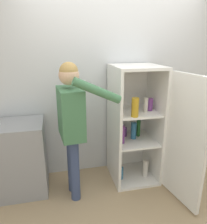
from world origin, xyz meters
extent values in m
plane|color=tan|center=(0.00, 0.00, 0.00)|extent=(12.00, 12.00, 0.00)
cube|color=silver|center=(0.00, 0.98, 1.27)|extent=(7.00, 0.06, 2.55)
cube|color=white|center=(0.20, 0.62, 0.02)|extent=(0.61, 0.63, 0.04)
cube|color=white|center=(0.20, 0.62, 1.56)|extent=(0.61, 0.63, 0.04)
cube|color=white|center=(0.20, 0.91, 0.79)|extent=(0.61, 0.03, 1.50)
cube|color=white|center=(-0.09, 0.62, 0.79)|extent=(0.04, 0.63, 1.50)
cube|color=white|center=(0.48, 0.62, 0.79)|extent=(0.04, 0.63, 1.50)
cube|color=white|center=(0.20, 0.62, 0.57)|extent=(0.54, 0.56, 0.02)
cube|color=white|center=(0.20, 0.62, 0.98)|extent=(0.54, 0.56, 0.02)
cube|color=white|center=(0.57, 0.01, 0.79)|extent=(0.14, 0.61, 1.50)
cylinder|color=#723884|center=(0.01, 0.54, 0.70)|extent=(0.06, 0.06, 0.24)
cylinder|color=teal|center=(0.00, 0.54, 0.12)|extent=(0.06, 0.06, 0.17)
cylinder|color=#723884|center=(0.39, 0.60, 1.07)|extent=(0.09, 0.09, 0.16)
cylinder|color=beige|center=(0.31, 0.54, 1.08)|extent=(0.05, 0.05, 0.19)
cylinder|color=#B78C1E|center=(0.11, 0.39, 1.11)|extent=(0.09, 0.09, 0.24)
cylinder|color=beige|center=(0.36, 0.53, 0.16)|extent=(0.08, 0.08, 0.24)
cylinder|color=#1E5123|center=(0.30, 0.71, 0.70)|extent=(0.05, 0.05, 0.25)
cylinder|color=teal|center=(0.20, 0.65, 0.69)|extent=(0.08, 0.08, 0.23)
cylinder|color=#723884|center=(0.10, 0.75, 0.64)|extent=(0.07, 0.07, 0.12)
cylinder|color=#384770|center=(-0.66, 0.50, 0.40)|extent=(0.11, 0.11, 0.80)
cylinder|color=#384770|center=(-0.65, 0.32, 0.40)|extent=(0.11, 0.11, 0.80)
cube|color=#3F724C|center=(-0.66, 0.41, 1.09)|extent=(0.29, 0.47, 0.57)
sphere|color=#DBAD89|center=(-0.66, 0.41, 1.51)|extent=(0.22, 0.22, 0.22)
sphere|color=#AD894C|center=(-0.66, 0.41, 1.55)|extent=(0.20, 0.20, 0.20)
cylinder|color=#3F724C|center=(-0.68, 0.66, 1.06)|extent=(0.09, 0.09, 0.53)
cylinder|color=#3F724C|center=(-0.39, 0.18, 1.38)|extent=(0.53, 0.14, 0.31)
cube|color=gray|center=(-1.37, 0.65, 0.46)|extent=(0.78, 0.56, 0.93)
camera|label=1|loc=(-0.82, -1.95, 1.86)|focal=35.00mm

